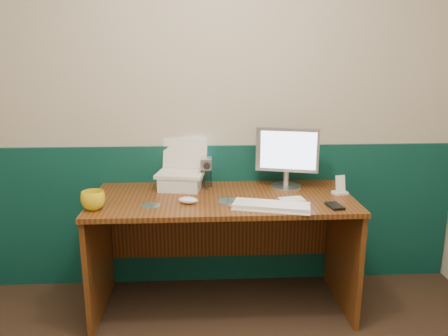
{
  "coord_description": "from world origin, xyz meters",
  "views": [
    {
      "loc": [
        -0.06,
        -1.18,
        1.58
      ],
      "look_at": [
        0.08,
        1.23,
        0.97
      ],
      "focal_mm": 35.0,
      "sensor_mm": 36.0,
      "label": 1
    }
  ],
  "objects": [
    {
      "name": "cd_spindle",
      "position": [
        0.1,
        1.23,
        0.76
      ],
      "size": [
        0.12,
        0.12,
        0.03
      ],
      "primitive_type": "cylinder",
      "color": "silver",
      "rests_on": "desk"
    },
    {
      "name": "desk",
      "position": [
        0.08,
        1.38,
        0.38
      ],
      "size": [
        1.6,
        0.7,
        0.75
      ],
      "primitive_type": "cube",
      "color": "#3D1F0B",
      "rests_on": "ground"
    },
    {
      "name": "laptop",
      "position": [
        -0.19,
        1.56,
        0.96
      ],
      "size": [
        0.34,
        0.28,
        0.25
      ],
      "primitive_type": null,
      "rotation": [
        0.0,
        0.0,
        -0.19
      ],
      "color": "silver",
      "rests_on": "laptop_riser"
    },
    {
      "name": "cd_loose_a",
      "position": [
        -0.35,
        1.23,
        0.75
      ],
      "size": [
        0.11,
        0.11,
        0.0
      ],
      "primitive_type": "cylinder",
      "color": "#ACB5BC",
      "rests_on": "desk"
    },
    {
      "name": "camcorder",
      "position": [
        -0.02,
        1.57,
        0.84
      ],
      "size": [
        0.09,
        0.13,
        0.19
      ],
      "primitive_type": null,
      "rotation": [
        0.0,
        0.0,
        -0.05
      ],
      "color": "#BBBBC0",
      "rests_on": "desk"
    },
    {
      "name": "wainscot",
      "position": [
        0.0,
        1.74,
        0.5
      ],
      "size": [
        3.48,
        0.02,
        1.0
      ],
      "primitive_type": "cube",
      "color": "#072E2F",
      "rests_on": "ground"
    },
    {
      "name": "papers",
      "position": [
        0.49,
        1.3,
        0.75
      ],
      "size": [
        0.16,
        0.12,
        0.0
      ],
      "primitive_type": "cube",
      "rotation": [
        0.0,
        0.0,
        0.17
      ],
      "color": "white",
      "rests_on": "desk"
    },
    {
      "name": "keyboard",
      "position": [
        0.34,
        1.14,
        0.76
      ],
      "size": [
        0.45,
        0.25,
        0.02
      ],
      "primitive_type": "cube",
      "rotation": [
        0.0,
        0.0,
        -0.26
      ],
      "color": "white",
      "rests_on": "desk"
    },
    {
      "name": "music_player",
      "position": [
        0.82,
        1.4,
        0.82
      ],
      "size": [
        0.07,
        0.04,
        0.1
      ],
      "primitive_type": "cube",
      "rotation": [
        -0.17,
        0.0,
        0.27
      ],
      "color": "white",
      "rests_on": "dock"
    },
    {
      "name": "dock",
      "position": [
        0.82,
        1.4,
        0.76
      ],
      "size": [
        0.1,
        0.09,
        0.02
      ],
      "primitive_type": "cube",
      "rotation": [
        0.0,
        0.0,
        0.27
      ],
      "color": "white",
      "rests_on": "desk"
    },
    {
      "name": "back_wall",
      "position": [
        0.0,
        1.75,
        1.25
      ],
      "size": [
        3.5,
        0.04,
        2.5
      ],
      "primitive_type": "cube",
      "color": "#B7AE9B",
      "rests_on": "ground"
    },
    {
      "name": "pda",
      "position": [
        0.71,
        1.15,
        0.76
      ],
      "size": [
        0.09,
        0.13,
        0.01
      ],
      "primitive_type": "cube",
      "rotation": [
        0.0,
        0.0,
        0.14
      ],
      "color": "black",
      "rests_on": "desk"
    },
    {
      "name": "pen",
      "position": [
        0.43,
        1.27,
        0.75
      ],
      "size": [
        0.14,
        0.05,
        0.01
      ],
      "primitive_type": "cylinder",
      "rotation": [
        0.0,
        1.57,
        0.27
      ],
      "color": "black",
      "rests_on": "desk"
    },
    {
      "name": "mouse_right",
      "position": [
        0.47,
        1.2,
        0.77
      ],
      "size": [
        0.12,
        0.08,
        0.04
      ],
      "primitive_type": "ellipsoid",
      "rotation": [
        0.0,
        0.0,
        0.11
      ],
      "color": "white",
      "rests_on": "desk"
    },
    {
      "name": "monitor",
      "position": [
        0.5,
        1.54,
        0.95
      ],
      "size": [
        0.42,
        0.22,
        0.4
      ],
      "primitive_type": null,
      "rotation": [
        0.0,
        0.0,
        -0.26
      ],
      "color": "silver",
      "rests_on": "desk"
    },
    {
      "name": "mouse_left",
      "position": [
        -0.13,
        1.26,
        0.77
      ],
      "size": [
        0.13,
        0.1,
        0.04
      ],
      "primitive_type": "ellipsoid",
      "rotation": [
        0.0,
        0.0,
        -0.3
      ],
      "color": "white",
      "rests_on": "desk"
    },
    {
      "name": "laptop_riser",
      "position": [
        -0.19,
        1.56,
        0.79
      ],
      "size": [
        0.3,
        0.26,
        0.09
      ],
      "primitive_type": "cube",
      "rotation": [
        0.0,
        0.0,
        -0.19
      ],
      "color": "white",
      "rests_on": "desk"
    },
    {
      "name": "mug",
      "position": [
        -0.66,
        1.18,
        0.8
      ],
      "size": [
        0.14,
        0.14,
        0.11
      ],
      "primitive_type": "imported",
      "rotation": [
        0.0,
        0.0,
        -0.01
      ],
      "color": "gold",
      "rests_on": "desk"
    }
  ]
}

